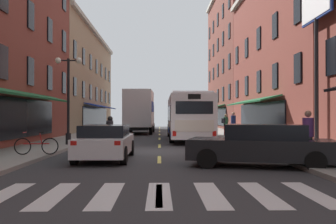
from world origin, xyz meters
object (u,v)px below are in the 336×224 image
billboard_sign (316,23)px  pedestrian_mid (308,135)px  sedan_far (262,145)px  pedestrian_far (233,124)px  box_truck (140,112)px  bicycle_near (36,145)px  pedestrian_near (226,124)px  transit_bus (187,116)px  street_lamp_twin (68,96)px  sedan_mid (106,142)px  sedan_near (146,123)px  motorcycle_rider (110,136)px

billboard_sign → pedestrian_mid: (-2.08, -4.32, -4.80)m
sedan_far → pedestrian_far: size_ratio=2.75×
box_truck → pedestrian_far: box_truck is taller
bicycle_near → pedestrian_near: 17.54m
transit_bus → bicycle_near: size_ratio=6.79×
billboard_sign → street_lamp_twin: (-11.92, 3.56, -3.09)m
sedan_far → pedestrian_near: bearing=84.1°
pedestrian_far → box_truck: bearing=96.4°
sedan_mid → sedan_far: sedan_far is taller
sedan_mid → pedestrian_mid: 7.28m
sedan_mid → pedestrian_mid: bearing=-15.2°
transit_bus → sedan_mid: transit_bus is taller
street_lamp_twin → pedestrian_far: bearing=36.9°
billboard_sign → sedan_near: size_ratio=1.63×
billboard_sign → motorcycle_rider: bearing=170.1°
billboard_sign → box_truck: size_ratio=0.95×
sedan_far → motorcycle_rider: motorcycle_rider is taller
sedan_far → pedestrian_far: 15.99m
transit_bus → pedestrian_mid: (3.03, -14.03, -0.60)m
sedan_near → bicycle_near: 32.46m
pedestrian_near → pedestrian_mid: (-0.16, -16.94, 0.00)m
sedan_near → sedan_far: sedan_far is taller
sedan_mid → pedestrian_far: bearing=61.3°
motorcycle_rider → street_lamp_twin: bearing=142.4°
bicycle_near → pedestrian_far: pedestrian_far is taller
sedan_mid → street_lamp_twin: size_ratio=0.98×
billboard_sign → pedestrian_near: 13.64m
billboard_sign → box_truck: 20.77m
pedestrian_near → pedestrian_far: size_ratio=0.92×
sedan_mid → pedestrian_near: bearing=64.5°
sedan_near → bicycle_near: (-3.21, -32.30, -0.19)m
sedan_mid → motorcycle_rider: motorcycle_rider is taller
box_truck → sedan_far: (5.18, -22.88, -1.31)m
street_lamp_twin → motorcycle_rider: bearing=-37.6°
box_truck → pedestrian_near: (6.95, -5.77, -1.01)m
sedan_near → motorcycle_rider: size_ratio=2.18×
bicycle_near → pedestrian_far: (10.34, 13.15, 0.57)m
sedan_near → pedestrian_far: bearing=-69.6°
pedestrian_far → street_lamp_twin: 13.08m
transit_bus → pedestrian_far: bearing=24.8°
billboard_sign → bicycle_near: size_ratio=4.29×
motorcycle_rider → street_lamp_twin: (-2.48, 1.91, 2.02)m
bicycle_near → pedestrian_near: pedestrian_near is taller
transit_bus → bicycle_near: bearing=-120.6°
sedan_far → sedan_mid: bearing=158.9°
transit_bus → pedestrian_mid: size_ratio=6.78×
transit_bus → pedestrian_far: transit_bus is taller
motorcycle_rider → sedan_mid: bearing=-85.0°
billboard_sign → pedestrian_far: 12.41m
pedestrian_far → street_lamp_twin: (-10.37, -7.79, 1.66)m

